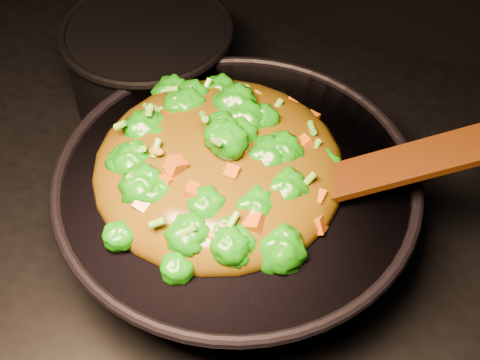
% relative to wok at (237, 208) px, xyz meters
% --- Properties ---
extents(wok, '(0.40, 0.40, 0.11)m').
position_rel_wok_xyz_m(wok, '(0.00, 0.00, 0.00)').
color(wok, black).
rests_on(wok, stovetop).
extents(stir_fry, '(0.32, 0.32, 0.09)m').
position_rel_wok_xyz_m(stir_fry, '(-0.02, 0.00, 0.10)').
color(stir_fry, '#167908').
rests_on(stir_fry, wok).
extents(spatula, '(0.28, 0.15, 0.12)m').
position_rel_wok_xyz_m(spatula, '(0.18, 0.05, 0.10)').
color(spatula, '#321507').
rests_on(spatula, wok).
extents(back_pot, '(0.24, 0.24, 0.12)m').
position_rel_wok_xyz_m(back_pot, '(-0.20, 0.18, 0.01)').
color(back_pot, black).
rests_on(back_pot, stovetop).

